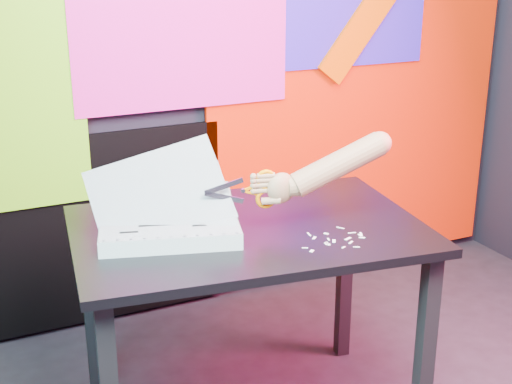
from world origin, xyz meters
TOP-DOWN VIEW (x-y plane):
  - room at (0.00, 0.00)m, footprint 3.01×3.01m
  - backdrop at (0.06, 1.46)m, footprint 2.88×0.05m
  - work_table at (-0.37, 0.55)m, footprint 1.21×0.89m
  - printout_stack at (-0.62, 0.59)m, footprint 0.50×0.42m
  - scissors at (-0.35, 0.50)m, footprint 0.22×0.06m
  - hand_forearm at (-0.13, 0.45)m, footprint 0.44×0.15m
  - paper_clippings at (-0.17, 0.33)m, footprint 0.23×0.17m

SIDE VIEW (x-z plane):
  - work_table at x=-0.37m, z-range 0.28..1.03m
  - paper_clippings at x=-0.17m, z-range 0.75..0.75m
  - printout_stack at x=-0.62m, z-range 0.62..0.94m
  - scissors at x=-0.35m, z-range 0.82..0.95m
  - hand_forearm at x=-0.13m, z-range 0.84..1.05m
  - backdrop at x=0.06m, z-range -0.08..2.00m
  - room at x=0.00m, z-range 0.00..2.71m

